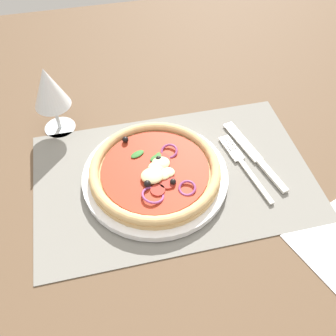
{
  "coord_description": "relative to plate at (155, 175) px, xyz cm",
  "views": [
    {
      "loc": [
        -11.07,
        -43.61,
        56.03
      ],
      "look_at": [
        -1.05,
        0.0,
        2.78
      ],
      "focal_mm": 40.56,
      "sensor_mm": 36.0,
      "label": 1
    }
  ],
  "objects": [
    {
      "name": "placemat",
      "position": [
        3.48,
        -0.24,
        -0.89
      ],
      "size": [
        51.74,
        32.61,
        0.4
      ],
      "primitive_type": "cube",
      "color": "slate",
      "rests_on": "ground_plane"
    },
    {
      "name": "knife",
      "position": [
        20.06,
        1.09,
        -0.44
      ],
      "size": [
        6.21,
        19.84,
        0.62
      ],
      "rotation": [
        0.0,
        0.0,
        1.8
      ],
      "color": "silver",
      "rests_on": "placemat"
    },
    {
      "name": "plate",
      "position": [
        0.0,
        0.0,
        0.0
      ],
      "size": [
        26.97,
        26.97,
        1.38
      ],
      "primitive_type": "cylinder",
      "color": "white",
      "rests_on": "placemat"
    },
    {
      "name": "fork",
      "position": [
        17.18,
        -0.77,
        -0.47
      ],
      "size": [
        4.73,
        17.98,
        0.44
      ],
      "rotation": [
        0.0,
        0.0,
        1.75
      ],
      "color": "silver",
      "rests_on": "placemat"
    },
    {
      "name": "pizza",
      "position": [
        0.02,
        -0.06,
        1.78
      ],
      "size": [
        24.17,
        24.17,
        2.58
      ],
      "color": "tan",
      "rests_on": "plate"
    },
    {
      "name": "ground_plane",
      "position": [
        3.48,
        -0.24,
        -2.29
      ],
      "size": [
        190.0,
        140.0,
        2.4
      ],
      "primitive_type": "cube",
      "color": "brown"
    },
    {
      "name": "wine_glass",
      "position": [
        -16.81,
        18.04,
        9.08
      ],
      "size": [
        7.2,
        7.2,
        14.9
      ],
      "color": "silver",
      "rests_on": "ground_plane"
    }
  ]
}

